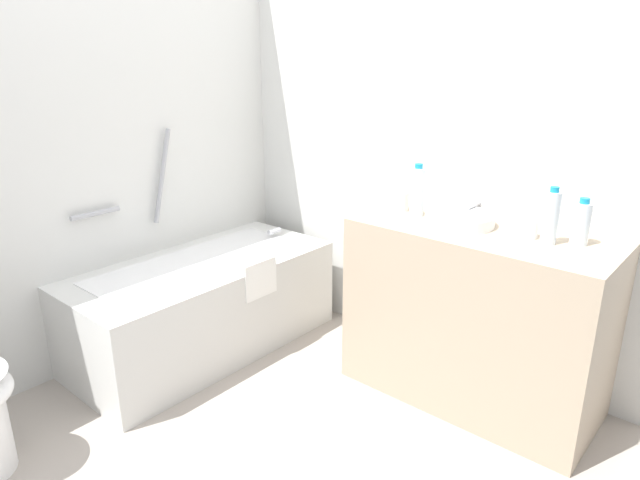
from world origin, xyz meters
TOP-DOWN VIEW (x-y plane):
  - wall_back_tiled at (0.00, 1.40)m, footprint 3.14×0.10m
  - wall_right_mirror at (1.42, 0.00)m, footprint 0.10×3.09m
  - bathtub at (0.55, 1.01)m, footprint 1.45×0.67m
  - vanity_counter at (1.10, -0.33)m, footprint 0.54×1.15m
  - sink_basin at (1.09, -0.22)m, footprint 0.31×0.31m
  - sink_faucet at (1.27, -0.22)m, footprint 0.14×0.15m
  - water_bottle_0 at (1.09, 0.01)m, footprint 0.07×0.07m
  - water_bottle_1 at (1.09, -0.62)m, footprint 0.06×0.06m
  - water_bottle_2 at (1.16, -0.72)m, footprint 0.07×0.07m
  - drinking_glass_0 at (1.12, 0.12)m, footprint 0.08×0.08m
  - drinking_glass_1 at (1.11, -0.53)m, footprint 0.08×0.08m

SIDE VIEW (x-z plane):
  - bathtub at x=0.55m, z-range -0.32..0.88m
  - vanity_counter at x=1.10m, z-range 0.00..0.85m
  - sink_basin at x=1.09m, z-range 0.85..0.90m
  - sink_faucet at x=1.27m, z-range 0.85..0.92m
  - drinking_glass_1 at x=1.11m, z-range 0.85..0.93m
  - drinking_glass_0 at x=1.12m, z-range 0.85..0.94m
  - water_bottle_2 at x=1.16m, z-range 0.84..1.04m
  - water_bottle_1 at x=1.09m, z-range 0.84..1.08m
  - water_bottle_0 at x=1.09m, z-range 0.84..1.10m
  - wall_back_tiled at x=0.00m, z-range 0.00..2.39m
  - wall_right_mirror at x=1.42m, z-range 0.00..2.39m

